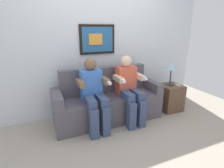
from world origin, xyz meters
The scene contains 8 objects.
ground_plane centered at (0.00, 0.00, 0.00)m, with size 5.48×5.48×0.00m, color #9E9384.
back_wall_assembly centered at (0.00, 0.76, 1.30)m, with size 4.21×0.10×2.60m.
couch centered at (0.00, 0.33, 0.31)m, with size 1.81×0.58×0.90m.
person_on_left centered at (-0.31, 0.16, 0.61)m, with size 0.46×0.56×1.11m.
person_on_right centered at (0.31, 0.16, 0.61)m, with size 0.46×0.56×1.11m.
side_table_right centered at (1.26, 0.22, 0.25)m, with size 0.40×0.40×0.50m.
table_lamp centered at (1.25, 0.25, 0.86)m, with size 0.22×0.22×0.46m.
spare_remote_on_table centered at (1.36, 0.16, 0.51)m, with size 0.04×0.13×0.02m, color white.
Camera 1 is at (-1.02, -2.27, 1.53)m, focal length 28.17 mm.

